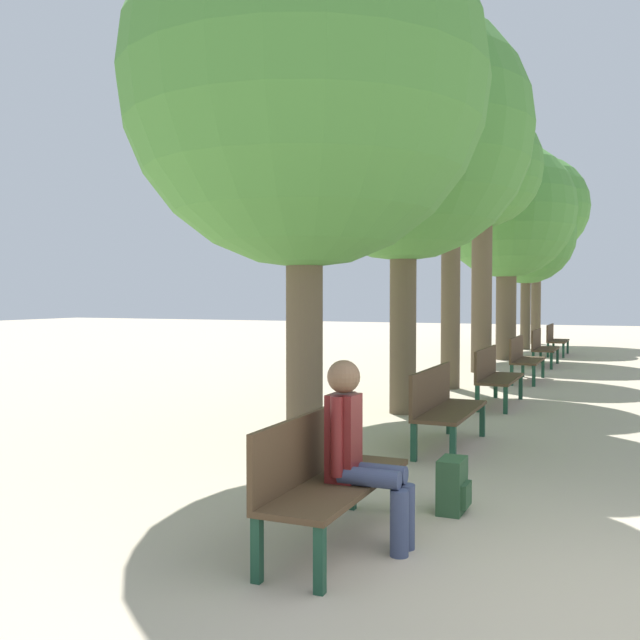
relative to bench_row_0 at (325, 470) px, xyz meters
The scene contains 15 objects.
bench_row_0 is the anchor object (origin of this frame).
bench_row_1 3.38m from the bench_row_0, 90.00° to the left, with size 0.49×1.67×0.89m.
bench_row_2 6.75m from the bench_row_0, 90.00° to the left, with size 0.49×1.67×0.89m.
bench_row_3 10.13m from the bench_row_0, 90.00° to the left, with size 0.49×1.67×0.89m.
bench_row_4 13.50m from the bench_row_0, 90.00° to the left, with size 0.49×1.67×0.89m.
bench_row_5 16.88m from the bench_row_0, 90.00° to the left, with size 0.49×1.67×0.89m.
tree_row_0 4.00m from the bench_row_0, 118.14° to the left, with size 3.64×3.64×5.62m.
tree_row_1 6.56m from the bench_row_0, 101.23° to the left, with size 3.66×3.66×5.86m.
tree_row_2 9.30m from the bench_row_0, 97.29° to the left, with size 2.62×2.62×5.59m.
tree_row_3 12.18m from the bench_row_0, 95.38° to the left, with size 2.63×2.63×5.84m.
tree_row_4 15.41m from the bench_row_0, 94.12° to the left, with size 3.60×3.60×5.79m.
tree_row_5 19.23m from the bench_row_0, 93.26° to the left, with size 3.08×3.08×5.17m.
tree_row_6 22.20m from the bench_row_0, 92.84° to the left, with size 3.60×3.60×6.63m.
person_seated 0.29m from the bench_row_0, ahead, with size 0.60×0.34×1.26m.
backpack 1.25m from the bench_row_0, 57.55° to the left, with size 0.23×0.32×0.43m.
Camera 1 is at (-0.13, -3.95, 1.70)m, focal length 40.00 mm.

